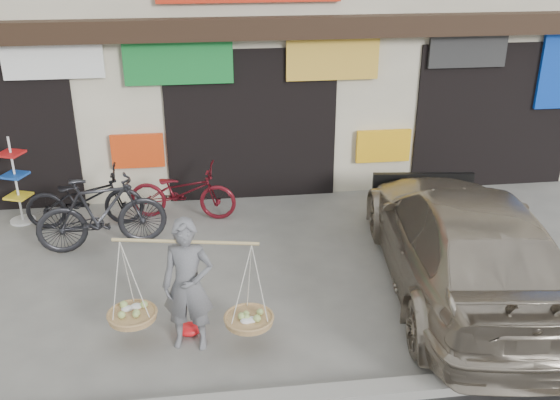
{
  "coord_description": "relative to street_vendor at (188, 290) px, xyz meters",
  "views": [
    {
      "loc": [
        -0.85,
        -7.06,
        4.59
      ],
      "look_at": [
        0.17,
        0.9,
        1.05
      ],
      "focal_mm": 40.0,
      "sensor_mm": 36.0,
      "label": 1
    }
  ],
  "objects": [
    {
      "name": "suv",
      "position": [
        3.64,
        0.81,
        -0.03
      ],
      "size": [
        2.61,
        5.22,
        1.46
      ],
      "rotation": [
        0.0,
        0.0,
        3.03
      ],
      "color": "#A59885",
      "rests_on": "ground"
    },
    {
      "name": "display_rack",
      "position": [
        -2.84,
        3.78,
        -0.15
      ],
      "size": [
        0.46,
        0.46,
        1.5
      ],
      "rotation": [
        0.0,
        0.0,
        -0.38
      ],
      "color": "silver",
      "rests_on": "ground"
    },
    {
      "name": "street_vendor",
      "position": [
        0.0,
        0.0,
        0.0
      ],
      "size": [
        1.92,
        0.82,
        1.64
      ],
      "rotation": [
        0.0,
        0.0,
        -0.19
      ],
      "color": "slate",
      "rests_on": "ground"
    },
    {
      "name": "kerb",
      "position": [
        1.12,
        -1.15,
        -0.7
      ],
      "size": [
        70.0,
        0.25,
        0.12
      ],
      "primitive_type": "cube",
      "color": "gray",
      "rests_on": "ground"
    },
    {
      "name": "bike_1",
      "position": [
        -1.34,
        2.66,
        -0.17
      ],
      "size": [
        2.02,
        0.9,
        1.17
      ],
      "primitive_type": "imported",
      "rotation": [
        0.0,
        0.0,
        1.75
      ],
      "color": "#232328",
      "rests_on": "ground"
    },
    {
      "name": "bike_0",
      "position": [
        -1.73,
        3.48,
        -0.26
      ],
      "size": [
        1.9,
        0.72,
        0.99
      ],
      "primitive_type": "imported",
      "rotation": [
        0.0,
        0.0,
        1.6
      ],
      "color": "black",
      "rests_on": "ground"
    },
    {
      "name": "red_bag",
      "position": [
        -0.03,
        0.21,
        -0.69
      ],
      "size": [
        0.31,
        0.25,
        0.14
      ],
      "primitive_type": "ellipsoid",
      "color": "red",
      "rests_on": "ground"
    },
    {
      "name": "ground",
      "position": [
        1.12,
        0.85,
        -0.76
      ],
      "size": [
        70.0,
        70.0,
        0.0
      ],
      "primitive_type": "plane",
      "color": "slate",
      "rests_on": "ground"
    },
    {
      "name": "bike_2",
      "position": [
        -0.14,
        3.6,
        -0.28
      ],
      "size": [
        1.9,
        0.98,
        0.95
      ],
      "primitive_type": "imported",
      "rotation": [
        0.0,
        0.0,
        1.37
      ],
      "color": "#580F17",
      "rests_on": "ground"
    }
  ]
}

